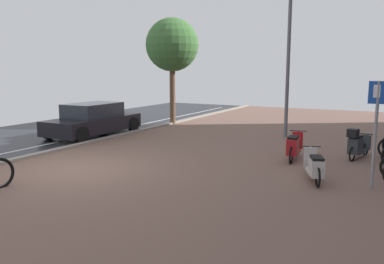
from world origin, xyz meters
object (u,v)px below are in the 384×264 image
scooter_near (294,147)px  parking_sign (376,123)px  lamp_post (289,53)px  street_tree (172,45)px  parked_car_near (93,120)px  scooter_mid (357,145)px  scooter_far (315,167)px

scooter_near → parking_sign: 3.23m
parking_sign → lamp_post: lamp_post is taller
scooter_near → lamp_post: (-1.27, 3.95, 2.93)m
street_tree → parked_car_near: bearing=-104.4°
scooter_mid → lamp_post: (-2.93, 2.91, 2.89)m
parked_car_near → street_tree: (1.15, 4.47, 3.23)m
parked_car_near → parking_sign: (10.67, -2.70, 0.89)m
scooter_near → street_tree: bearing=144.7°
parked_car_near → lamp_post: bearing=24.6°
lamp_post → street_tree: (-5.99, 1.20, 0.51)m
scooter_far → parking_sign: bearing=0.2°
scooter_mid → parking_sign: parking_sign is taller
scooter_far → parked_car_near: size_ratio=0.39×
scooter_near → parked_car_near: 8.45m
scooter_far → parking_sign: 1.71m
scooter_far → street_tree: 11.47m
scooter_far → parked_car_near: parked_car_near is taller
scooter_mid → scooter_far: 3.14m
scooter_near → scooter_mid: scooter_mid is taller
parking_sign → lamp_post: bearing=120.6°
scooter_near → lamp_post: lamp_post is taller
lamp_post → parking_sign: bearing=-59.4°
parking_sign → street_tree: (-9.52, 7.17, 2.34)m
scooter_mid → parked_car_near: bearing=-177.9°
scooter_near → lamp_post: size_ratio=0.30×
scooter_near → lamp_post: bearing=107.9°
scooter_far → street_tree: bearing=139.0°
scooter_near → lamp_post: 5.08m
scooter_near → scooter_mid: size_ratio=1.12×
scooter_near → scooter_mid: bearing=32.1°
scooter_mid → street_tree: 10.39m
lamp_post → parked_car_near: bearing=-155.4°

